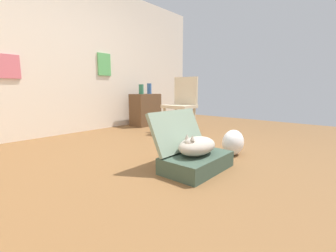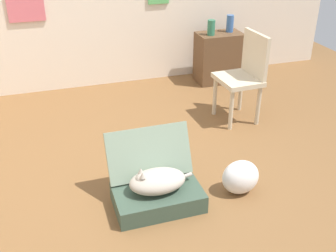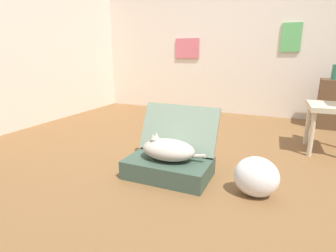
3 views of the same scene
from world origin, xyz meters
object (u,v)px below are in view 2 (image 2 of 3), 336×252
cat (157,181)px  vase_short (230,23)px  suitcase_base (158,198)px  side_table (219,58)px  vase_tall (211,28)px  chair (244,73)px  plastic_bag_white (240,177)px

cat → vase_short: bearing=54.1°
suitcase_base → side_table: bearing=56.3°
vase_tall → chair: chair is taller
cat → vase_tall: (1.38, 2.24, 0.51)m
vase_tall → chair: (-0.07, -1.07, -0.22)m
plastic_bag_white → vase_short: vase_short is taller
suitcase_base → cat: 0.16m
suitcase_base → cat: bearing=175.9°
cat → vase_tall: 2.69m
cat → vase_short: 2.90m
cat → plastic_bag_white: cat is taller
cat → plastic_bag_white: size_ratio=1.67×
chair → vase_short: bearing=159.9°
suitcase_base → chair: (1.31, 1.18, 0.45)m
suitcase_base → cat: cat is taller
suitcase_base → vase_tall: vase_tall is taller
suitcase_base → side_table: side_table is taller
suitcase_base → side_table: (1.52, 2.29, 0.25)m
suitcase_base → vase_tall: (1.38, 2.24, 0.67)m
chair → vase_tall: bearing=173.8°
plastic_bag_white → side_table: bearing=70.2°
suitcase_base → vase_short: 2.93m
suitcase_base → vase_short: bearing=54.2°
vase_tall → chair: size_ratio=0.20×
side_table → vase_short: vase_short is taller
cat → side_table: bearing=56.2°
chair → cat: bearing=-50.9°
suitcase_base → chair: 1.82m
vase_tall → chair: 1.09m
plastic_bag_white → vase_tall: bearing=73.2°
plastic_bag_white → vase_short: bearing=67.4°
suitcase_base → vase_tall: bearing=58.4°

